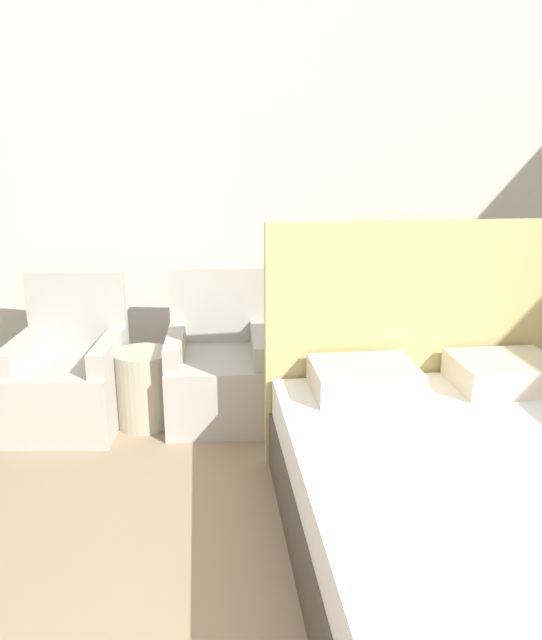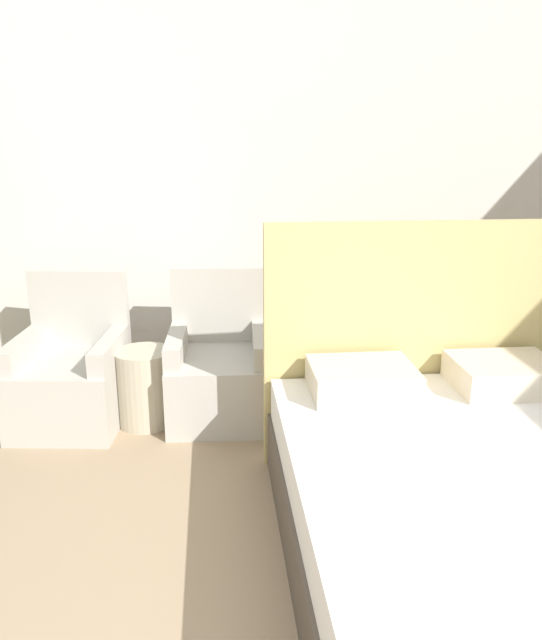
{
  "view_description": "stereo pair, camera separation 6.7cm",
  "coord_description": "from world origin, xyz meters",
  "px_view_note": "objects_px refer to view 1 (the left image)",
  "views": [
    {
      "loc": [
        -0.48,
        -0.73,
        1.69
      ],
      "look_at": [
        -0.11,
        2.56,
        0.7
      ],
      "focal_mm": 35.0,
      "sensor_mm": 36.0,
      "label": 1
    },
    {
      "loc": [
        -0.42,
        -0.74,
        1.69
      ],
      "look_at": [
        -0.11,
        2.56,
        0.7
      ],
      "focal_mm": 35.0,
      "sensor_mm": 36.0,
      "label": 2
    }
  ],
  "objects_px": {
    "armchair_near_window_left": "(69,382)",
    "armchair_near_window_right": "(219,376)",
    "bed": "(498,513)",
    "side_table": "(144,388)"
  },
  "relations": [
    {
      "from": "armchair_near_window_left",
      "to": "armchair_near_window_right",
      "type": "height_order",
      "value": "same"
    },
    {
      "from": "armchair_near_window_right",
      "to": "side_table",
      "type": "xyz_separation_m",
      "value": [
        -0.45,
        -0.06,
        -0.03
      ]
    },
    {
      "from": "bed",
      "to": "armchair_near_window_right",
      "type": "height_order",
      "value": "bed"
    },
    {
      "from": "armchair_near_window_left",
      "to": "armchair_near_window_right",
      "type": "xyz_separation_m",
      "value": [
        0.9,
        0.0,
        0.0
      ]
    },
    {
      "from": "bed",
      "to": "side_table",
      "type": "distance_m",
      "value": 2.14
    },
    {
      "from": "bed",
      "to": "armchair_near_window_right",
      "type": "distance_m",
      "value": 1.9
    },
    {
      "from": "bed",
      "to": "armchair_near_window_right",
      "type": "relative_size",
      "value": 2.46
    },
    {
      "from": "armchair_near_window_right",
      "to": "side_table",
      "type": "relative_size",
      "value": 1.92
    },
    {
      "from": "armchair_near_window_right",
      "to": "bed",
      "type": "bearing_deg",
      "value": -54.7
    },
    {
      "from": "armchair_near_window_left",
      "to": "side_table",
      "type": "relative_size",
      "value": 1.92
    }
  ]
}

